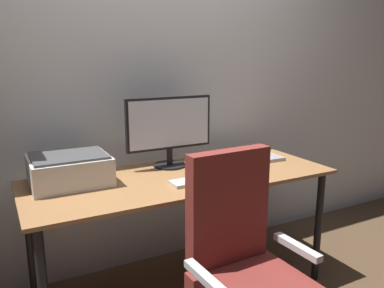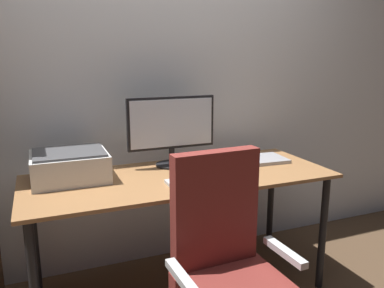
% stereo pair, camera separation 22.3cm
% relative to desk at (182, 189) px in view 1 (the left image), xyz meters
% --- Properties ---
extents(back_wall, '(6.40, 0.10, 2.60)m').
position_rel_desk_xyz_m(back_wall, '(0.00, 0.51, 0.64)').
color(back_wall, silver).
rests_on(back_wall, ground).
extents(desk, '(1.74, 0.68, 0.74)m').
position_rel_desk_xyz_m(desk, '(0.00, 0.00, 0.00)').
color(desk, olive).
rests_on(desk, ground).
extents(monitor, '(0.55, 0.20, 0.43)m').
position_rel_desk_xyz_m(monitor, '(0.02, 0.20, 0.33)').
color(monitor, black).
rests_on(monitor, desk).
extents(keyboard, '(0.29, 0.11, 0.02)m').
position_rel_desk_xyz_m(keyboard, '(0.02, -0.15, 0.09)').
color(keyboard, '#B7BABC').
rests_on(keyboard, desk).
extents(mouse, '(0.07, 0.11, 0.03)m').
position_rel_desk_xyz_m(mouse, '(0.24, -0.16, 0.10)').
color(mouse, black).
rests_on(mouse, desk).
extents(coffee_mug, '(0.09, 0.08, 0.09)m').
position_rel_desk_xyz_m(coffee_mug, '(0.09, 0.03, 0.13)').
color(coffee_mug, black).
rests_on(coffee_mug, desk).
extents(laptop, '(0.33, 0.25, 0.02)m').
position_rel_desk_xyz_m(laptop, '(0.58, 0.08, 0.09)').
color(laptop, '#99999E').
rests_on(laptop, desk).
extents(printer, '(0.40, 0.34, 0.16)m').
position_rel_desk_xyz_m(printer, '(-0.59, 0.14, 0.16)').
color(printer, silver).
rests_on(printer, desk).
extents(office_chair, '(0.54, 0.54, 1.01)m').
position_rel_desk_xyz_m(office_chair, '(-0.04, -0.68, -0.20)').
color(office_chair, '#B7BABC').
rests_on(office_chair, ground).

